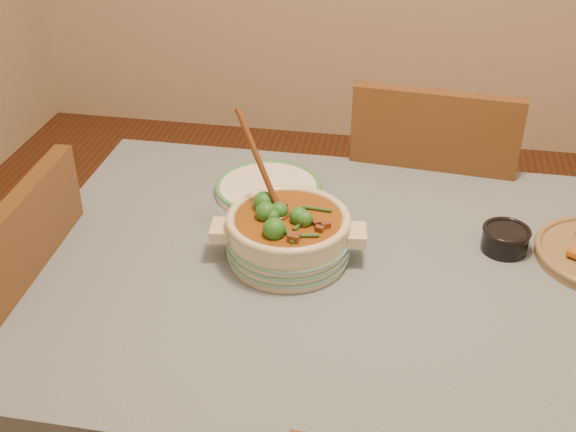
% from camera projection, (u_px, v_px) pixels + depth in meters
% --- Properties ---
extents(dining_table, '(1.68, 1.08, 0.76)m').
position_uv_depth(dining_table, '(386.00, 305.00, 1.66)').
color(dining_table, brown).
rests_on(dining_table, floor).
extents(stew_casserole, '(0.36, 0.30, 0.33)m').
position_uv_depth(stew_casserole, '(288.00, 232.00, 1.63)').
color(stew_casserole, beige).
rests_on(stew_casserole, dining_table).
extents(white_plate, '(0.36, 0.36, 0.02)m').
position_uv_depth(white_plate, '(268.00, 187.00, 1.91)').
color(white_plate, white).
rests_on(white_plate, dining_table).
extents(condiment_bowl, '(0.14, 0.14, 0.06)m').
position_uv_depth(condiment_bowl, '(506.00, 238.00, 1.68)').
color(condiment_bowl, black).
rests_on(condiment_bowl, dining_table).
extents(chair_far, '(0.50, 0.50, 0.98)m').
position_uv_depth(chair_far, '(428.00, 206.00, 2.24)').
color(chair_far, brown).
rests_on(chair_far, floor).
extents(chair_left, '(0.46, 0.46, 0.95)m').
position_uv_depth(chair_left, '(11.00, 331.00, 1.78)').
color(chair_left, brown).
rests_on(chair_left, floor).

